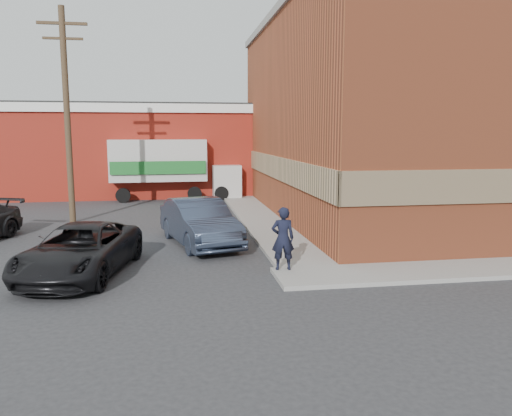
{
  "coord_description": "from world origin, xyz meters",
  "views": [
    {
      "loc": [
        -3.07,
        -13.32,
        3.85
      ],
      "look_at": [
        -0.61,
        1.81,
        1.54
      ],
      "focal_mm": 35.0,
      "sensor_mm": 36.0,
      "label": 1
    }
  ],
  "objects_px": {
    "sedan": "(199,222)",
    "box_truck": "(170,165)",
    "man": "(283,238)",
    "warehouse": "(129,149)",
    "utility_pole": "(67,111)",
    "suv_a": "(80,250)",
    "brick_building": "(422,115)"
  },
  "relations": [
    {
      "from": "utility_pole",
      "to": "suv_a",
      "type": "distance_m",
      "value": 9.59
    },
    {
      "from": "brick_building",
      "to": "box_truck",
      "type": "bearing_deg",
      "value": 149.28
    },
    {
      "from": "sedan",
      "to": "box_truck",
      "type": "relative_size",
      "value": 0.68
    },
    {
      "from": "suv_a",
      "to": "box_truck",
      "type": "relative_size",
      "value": 0.7
    },
    {
      "from": "brick_building",
      "to": "box_truck",
      "type": "xyz_separation_m",
      "value": [
        -11.82,
        7.02,
        -2.68
      ]
    },
    {
      "from": "brick_building",
      "to": "warehouse",
      "type": "distance_m",
      "value": 18.3
    },
    {
      "from": "utility_pole",
      "to": "man",
      "type": "relative_size",
      "value": 5.15
    },
    {
      "from": "box_truck",
      "to": "sedan",
      "type": "bearing_deg",
      "value": -86.77
    },
    {
      "from": "warehouse",
      "to": "utility_pole",
      "type": "height_order",
      "value": "utility_pole"
    },
    {
      "from": "man",
      "to": "sedan",
      "type": "xyz_separation_m",
      "value": [
        -2.08,
        3.99,
        -0.2
      ]
    },
    {
      "from": "man",
      "to": "suv_a",
      "type": "height_order",
      "value": "man"
    },
    {
      "from": "warehouse",
      "to": "utility_pole",
      "type": "xyz_separation_m",
      "value": [
        -1.5,
        -11.0,
        1.93
      ]
    },
    {
      "from": "box_truck",
      "to": "warehouse",
      "type": "bearing_deg",
      "value": 122.3
    },
    {
      "from": "utility_pole",
      "to": "suv_a",
      "type": "relative_size",
      "value": 1.82
    },
    {
      "from": "brick_building",
      "to": "suv_a",
      "type": "relative_size",
      "value": 3.68
    },
    {
      "from": "utility_pole",
      "to": "suv_a",
      "type": "bearing_deg",
      "value": -77.86
    },
    {
      "from": "warehouse",
      "to": "sedan",
      "type": "relative_size",
      "value": 3.38
    },
    {
      "from": "suv_a",
      "to": "box_truck",
      "type": "height_order",
      "value": "box_truck"
    },
    {
      "from": "utility_pole",
      "to": "sedan",
      "type": "xyz_separation_m",
      "value": [
        5.22,
        -5.26,
        -3.95
      ]
    },
    {
      "from": "sedan",
      "to": "suv_a",
      "type": "distance_m",
      "value": 4.69
    },
    {
      "from": "sedan",
      "to": "box_truck",
      "type": "height_order",
      "value": "box_truck"
    },
    {
      "from": "man",
      "to": "suv_a",
      "type": "xyz_separation_m",
      "value": [
        -5.47,
        0.75,
        -0.3
      ]
    },
    {
      "from": "brick_building",
      "to": "box_truck",
      "type": "distance_m",
      "value": 14.0
    },
    {
      "from": "warehouse",
      "to": "suv_a",
      "type": "relative_size",
      "value": 3.29
    },
    {
      "from": "sedan",
      "to": "suv_a",
      "type": "xyz_separation_m",
      "value": [
        -3.39,
        -3.24,
        -0.11
      ]
    },
    {
      "from": "man",
      "to": "sedan",
      "type": "height_order",
      "value": "man"
    },
    {
      "from": "brick_building",
      "to": "man",
      "type": "xyz_separation_m",
      "value": [
        -8.7,
        -9.25,
        -3.69
      ]
    },
    {
      "from": "brick_building",
      "to": "box_truck",
      "type": "relative_size",
      "value": 2.57
    },
    {
      "from": "man",
      "to": "box_truck",
      "type": "height_order",
      "value": "box_truck"
    },
    {
      "from": "man",
      "to": "box_truck",
      "type": "xyz_separation_m",
      "value": [
        -3.12,
        16.27,
        1.01
      ]
    },
    {
      "from": "man",
      "to": "box_truck",
      "type": "distance_m",
      "value": 16.59
    },
    {
      "from": "warehouse",
      "to": "man",
      "type": "height_order",
      "value": "warehouse"
    }
  ]
}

